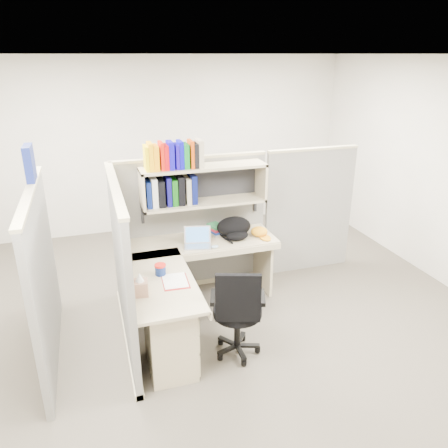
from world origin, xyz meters
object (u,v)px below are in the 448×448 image
object	(u,v)px
desk	(181,308)
task_chair	(237,325)
backpack	(235,228)
laptop	(198,238)
snack_canister	(160,269)

from	to	relation	value
desk	task_chair	world-z (taller)	task_chair
backpack	task_chair	size ratio (longest dim) A/B	0.41
backpack	task_chair	bearing A→B (deg)	-103.59
desk	task_chair	xyz separation A→B (m)	(0.47, -0.30, -0.10)
backpack	desk	bearing A→B (deg)	-131.23
task_chair	backpack	bearing A→B (deg)	72.30
desk	laptop	distance (m)	0.88
laptop	task_chair	xyz separation A→B (m)	(0.12, -1.00, -0.49)
desk	laptop	xyz separation A→B (m)	(0.35, 0.70, 0.40)
laptop	snack_canister	bearing A→B (deg)	-121.04
backpack	snack_canister	world-z (taller)	backpack
desk	task_chair	distance (m)	0.56
laptop	backpack	world-z (taller)	backpack
backpack	task_chair	distance (m)	1.27
desk	backpack	bearing A→B (deg)	44.66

